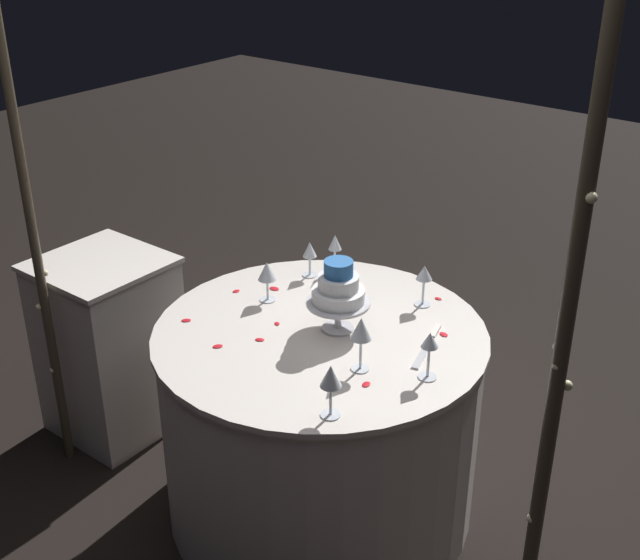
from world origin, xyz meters
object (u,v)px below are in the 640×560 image
decorative_arch (227,197)px  tiered_cake (338,290)px  side_table (110,346)px  main_table (320,422)px  cake_knife (429,343)px  wine_glass_1 (335,245)px  wine_glass_0 (361,331)px  wine_glass_4 (310,252)px  wine_glass_3 (430,344)px  wine_glass_6 (331,378)px  wine_glass_5 (267,273)px  wine_glass_2 (424,275)px

decorative_arch → tiered_cake: size_ratio=8.09×
side_table → tiered_cake: bearing=-169.9°
main_table → side_table: (1.01, 0.14, 0.01)m
main_table → cake_knife: bearing=-155.2°
wine_glass_1 → cake_knife: size_ratio=0.55×
wine_glass_0 → wine_glass_4: (0.55, -0.43, -0.04)m
main_table → cake_knife: cake_knife is taller
wine_glass_0 → wine_glass_1: size_ratio=1.17×
decorative_arch → wine_glass_3: decorative_arch is taller
decorative_arch → wine_glass_1: (0.24, -0.82, -0.50)m
tiered_cake → wine_glass_1: size_ratio=1.63×
wine_glass_0 → wine_glass_6: bearing=106.6°
wine_glass_4 → wine_glass_5: bearing=91.5°
wine_glass_3 → cake_knife: 0.23m
side_table → decorative_arch: bearing=164.5°
wine_glass_5 → cake_knife: (-0.63, -0.09, -0.11)m
main_table → wine_glass_6: (-0.32, 0.36, 0.51)m
decorative_arch → wine_glass_0: decorative_arch is taller
wine_glass_2 → wine_glass_5: size_ratio=1.02×
wine_glass_1 → wine_glass_6: bearing=126.4°
wine_glass_0 → wine_glass_1: wine_glass_0 is taller
decorative_arch → cake_knife: (-0.34, -0.57, -0.61)m
wine_glass_3 → cake_knife: (0.10, -0.18, -0.12)m
wine_glass_0 → wine_glass_3: size_ratio=1.15×
decorative_arch → wine_glass_5: bearing=-58.5°
wine_glass_1 → wine_glass_6: wine_glass_6 is taller
wine_glass_2 → wine_glass_0: bearing=98.5°
wine_glass_6 → cake_knife: (-0.02, -0.52, -0.12)m
main_table → wine_glass_1: size_ratio=7.29×
wine_glass_2 → tiered_cake: bearing=67.8°
wine_glass_6 → decorative_arch: bearing=9.5°
side_table → wine_glass_4: size_ratio=5.50×
tiered_cake → wine_glass_3: size_ratio=1.61×
wine_glass_2 → wine_glass_6: size_ratio=0.92×
wine_glass_2 → wine_glass_3: wine_glass_3 is taller
side_table → wine_glass_1: wine_glass_1 is taller
decorative_arch → wine_glass_2: 0.96m
wine_glass_0 → tiered_cake: bearing=-37.4°
wine_glass_5 → wine_glass_2: bearing=-145.6°
wine_glass_2 → wine_glass_4: bearing=7.7°
wine_glass_6 → cake_knife: 0.53m
main_table → tiered_cake: tiered_cake is taller
wine_glass_5 → wine_glass_6: wine_glass_6 is taller
decorative_arch → wine_glass_2: decorative_arch is taller
main_table → wine_glass_1: wine_glass_1 is taller
wine_glass_0 → wine_glass_6: (-0.08, 0.25, -0.01)m
wine_glass_1 → wine_glass_3: size_ratio=0.98×
wine_glass_0 → wine_glass_3: wine_glass_0 is taller
decorative_arch → cake_knife: decorative_arch is taller
decorative_arch → main_table: decorative_arch is taller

